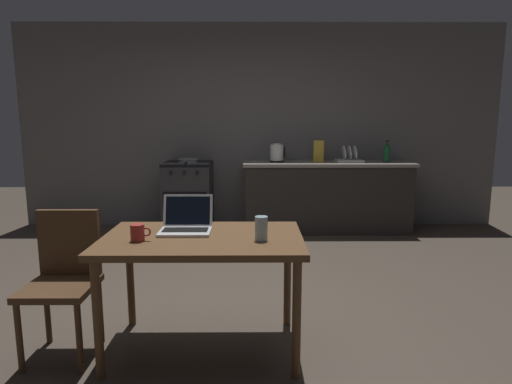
% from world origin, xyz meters
% --- Properties ---
extents(ground_plane, '(12.00, 12.00, 0.00)m').
position_xyz_m(ground_plane, '(0.00, 0.00, 0.00)').
color(ground_plane, '#473D33').
extents(back_wall, '(6.40, 0.10, 2.68)m').
position_xyz_m(back_wall, '(0.30, 2.64, 1.34)').
color(back_wall, '#636160').
rests_on(back_wall, ground_plane).
extents(kitchen_counter, '(2.16, 0.64, 0.90)m').
position_xyz_m(kitchen_counter, '(1.17, 2.29, 0.45)').
color(kitchen_counter, '#282623').
rests_on(kitchen_counter, ground_plane).
extents(stove_oven, '(0.60, 0.62, 0.90)m').
position_xyz_m(stove_oven, '(-0.63, 2.29, 0.45)').
color(stove_oven, '#2D2D30').
rests_on(stove_oven, ground_plane).
extents(dining_table, '(1.22, 0.76, 0.73)m').
position_xyz_m(dining_table, '(-0.10, -0.70, 0.65)').
color(dining_table, brown).
rests_on(dining_table, ground_plane).
extents(chair, '(0.40, 0.40, 0.88)m').
position_xyz_m(chair, '(-0.95, -0.72, 0.51)').
color(chair, '#4C331E').
rests_on(chair, ground_plane).
extents(laptop, '(0.32, 0.29, 0.22)m').
position_xyz_m(laptop, '(-0.21, -0.59, 0.78)').
color(laptop, silver).
rests_on(laptop, dining_table).
extents(electric_kettle, '(0.20, 0.18, 0.24)m').
position_xyz_m(electric_kettle, '(0.52, 2.29, 1.01)').
color(electric_kettle, black).
rests_on(electric_kettle, kitchen_counter).
extents(bottle, '(0.08, 0.08, 0.28)m').
position_xyz_m(bottle, '(1.92, 2.24, 1.03)').
color(bottle, '#19592D').
rests_on(bottle, kitchen_counter).
extents(frying_pan, '(0.26, 0.43, 0.05)m').
position_xyz_m(frying_pan, '(-0.62, 2.26, 0.92)').
color(frying_pan, gray).
rests_on(frying_pan, stove_oven).
extents(coffee_mug, '(0.12, 0.08, 0.10)m').
position_xyz_m(coffee_mug, '(-0.46, -0.80, 0.78)').
color(coffee_mug, '#9E2D28').
rests_on(coffee_mug, dining_table).
extents(drinking_glass, '(0.08, 0.08, 0.14)m').
position_xyz_m(drinking_glass, '(0.26, -0.80, 0.80)').
color(drinking_glass, '#99B7C6').
rests_on(drinking_glass, dining_table).
extents(cereal_box, '(0.13, 0.05, 0.27)m').
position_xyz_m(cereal_box, '(1.05, 2.31, 1.04)').
color(cereal_box, gold).
rests_on(cereal_box, kitchen_counter).
extents(dish_rack, '(0.34, 0.26, 0.21)m').
position_xyz_m(dish_rack, '(1.45, 2.29, 0.95)').
color(dish_rack, silver).
rests_on(dish_rack, kitchen_counter).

